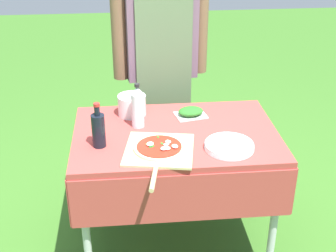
% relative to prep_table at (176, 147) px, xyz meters
% --- Properties ---
extents(ground_plane, '(12.00, 12.00, 0.00)m').
position_rel_prep_table_xyz_m(ground_plane, '(0.00, 0.00, -0.68)').
color(ground_plane, '#386B23').
extents(prep_table, '(1.15, 0.78, 0.78)m').
position_rel_prep_table_xyz_m(prep_table, '(0.00, 0.00, 0.00)').
color(prep_table, '#A83D38').
rests_on(prep_table, ground).
extents(person_cook, '(0.63, 0.26, 1.70)m').
position_rel_prep_table_xyz_m(person_cook, '(-0.03, 0.68, 0.32)').
color(person_cook, '#70604C').
rests_on(person_cook, ground).
extents(pizza_on_peel, '(0.40, 0.57, 0.05)m').
position_rel_prep_table_xyz_m(pizza_on_peel, '(-0.11, -0.21, 0.11)').
color(pizza_on_peel, '#D1B27F').
rests_on(pizza_on_peel, prep_table).
extents(oil_bottle, '(0.07, 0.07, 0.25)m').
position_rel_prep_table_xyz_m(oil_bottle, '(-0.42, -0.12, 0.19)').
color(oil_bottle, black).
rests_on(oil_bottle, prep_table).
extents(water_bottle, '(0.07, 0.07, 0.26)m').
position_rel_prep_table_xyz_m(water_bottle, '(-0.20, 0.09, 0.22)').
color(water_bottle, silver).
rests_on(water_bottle, prep_table).
extents(herb_container, '(0.20, 0.17, 0.05)m').
position_rel_prep_table_xyz_m(herb_container, '(0.11, 0.20, 0.12)').
color(herb_container, silver).
rests_on(herb_container, prep_table).
extents(mixing_tub, '(0.17, 0.17, 0.12)m').
position_rel_prep_table_xyz_m(mixing_tub, '(-0.23, 0.25, 0.16)').
color(mixing_tub, silver).
rests_on(mixing_tub, prep_table).
extents(plate_stack, '(0.26, 0.26, 0.03)m').
position_rel_prep_table_xyz_m(plate_stack, '(0.26, -0.21, 0.11)').
color(plate_stack, white).
rests_on(plate_stack, prep_table).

